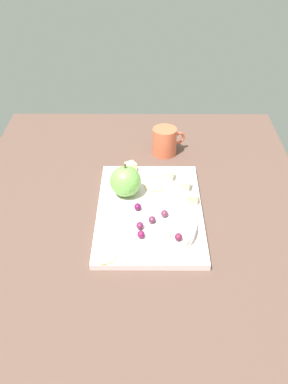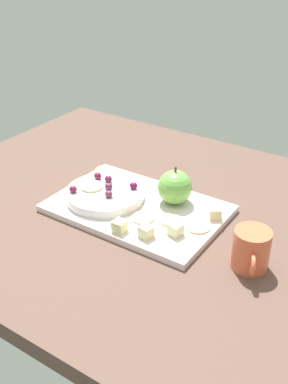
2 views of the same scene
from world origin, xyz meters
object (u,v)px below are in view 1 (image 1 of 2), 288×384
grape_2 (141,234)px  cracker_1 (105,256)px  cracker_0 (151,173)px  grape_1 (178,237)px  grape_0 (138,207)px  serving_dish (156,227)px  cracker_2 (165,198)px  cheese_cube_2 (169,175)px  grape_5 (165,213)px  cheese_cube_3 (192,198)px  apple_slice_0 (160,232)px  cup (165,141)px  grape_3 (140,226)px  cracker_3 (154,186)px  cheese_cube_0 (131,167)px  cheese_cube_1 (185,185)px  apple_whole (126,181)px  platter (150,211)px  grape_4 (152,220)px

grape_2 → cracker_1: bearing=-63.2°
cracker_0 → grape_1: size_ratio=2.71×
cracker_0 → grape_0: grape_0 is taller
serving_dish → cracker_2: 12.57cm
cheese_cube_2 → cracker_2: 9.18cm
serving_dish → grape_5: size_ratio=9.84×
cheese_cube_3 → cracker_2: bearing=-101.6°
cracker_2 → grape_2: 18.30cm
cheese_cube_3 → apple_slice_0: size_ratio=0.48×
cracker_2 → cup: bearing=178.1°
grape_1 → grape_3: (-3.76, -8.47, 0.01)cm
grape_2 → cheese_cube_2: bearing=164.6°
cheese_cube_2 → cracker_3: 5.47cm
cracker_2 → grape_3: grape_3 is taller
cracker_0 → cracker_1: (32.80, -10.10, 0.00)cm
grape_5 → cup: 34.87cm
serving_dish → cheese_cube_0: bearing=-165.4°
grape_0 → cracker_2: bearing=136.6°
cheese_cube_3 → cracker_1: size_ratio=0.51×
cheese_cube_1 → apple_slice_0: 21.29cm
cracker_2 → grape_2: grape_2 is taller
grape_3 → serving_dish: bearing=115.5°
apple_whole → cracker_0: apple_whole is taller
grape_3 → apple_slice_0: grape_3 is taller
serving_dish → cheese_cube_3: bearing=140.1°
apple_whole → cracker_0: bearing=146.3°
cheese_cube_0 → cheese_cube_1: same height
serving_dish → cheese_cube_0: (-25.32, -6.59, 0.20)cm
cheese_cube_3 → grape_0: grape_0 is taller
cracker_2 → grape_2: (17.11, -5.82, 2.85)cm
platter → grape_1: 15.55cm
apple_slice_0 → grape_4: bearing=-156.8°
cracker_2 → grape_0: size_ratio=2.71×
cracker_0 → cracker_3: same height
cracker_1 → apple_slice_0: apple_slice_0 is taller
cracker_2 → apple_slice_0: size_ratio=0.95×
cheese_cube_2 → cracker_3: cheese_cube_2 is taller
cheese_cube_3 → apple_slice_0: 16.67cm
cracker_1 → cracker_2: 25.06cm
platter → grape_4: (7.80, 0.50, 3.72)cm
cracker_1 → grape_2: (-3.93, 7.80, 2.85)cm
grape_2 → cracker_2: bearing=161.2°
grape_4 → grape_2: bearing=-25.5°
cheese_cube_3 → cracker_1: cheese_cube_3 is taller
grape_5 → apple_slice_0: size_ratio=0.35×
grape_5 → grape_1: bearing=18.7°
cheese_cube_0 → cracker_1: 34.38cm
cracker_1 → cracker_3: 28.64cm
grape_0 → cup: bearing=166.8°
cheese_cube_1 → serving_dish: bearing=-25.0°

